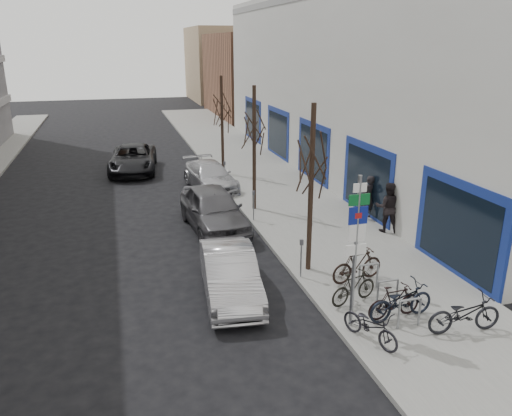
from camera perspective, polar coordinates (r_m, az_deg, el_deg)
ground at (r=12.94m, az=0.74°, el=-15.31°), size 120.00×120.00×0.00m
sidewalk_east at (r=22.82m, az=4.40°, el=0.21°), size 5.00×70.00×0.15m
commercial_building at (r=33.18m, az=22.07°, el=13.36°), size 20.00×32.00×10.00m
brick_building_far at (r=52.92m, az=1.92°, el=14.97°), size 12.00×14.00×8.00m
tan_building_far at (r=67.44m, az=-1.69°, el=16.14°), size 13.00×12.00×9.00m
highway_sign_pole at (r=12.60m, az=11.35°, el=-4.01°), size 0.55×0.10×4.20m
bike_rack at (r=14.46m, az=14.81°, el=-9.07°), size 0.66×2.26×0.83m
tree_near at (r=15.25m, az=6.45°, el=6.65°), size 1.80×1.80×5.50m
tree_mid at (r=21.32m, az=-0.21°, el=10.11°), size 1.80×1.80×5.50m
tree_far at (r=27.58m, az=-3.95°, el=11.97°), size 1.80×1.80×5.50m
meter_front at (r=15.62m, az=5.19°, el=-5.32°), size 0.10×0.08×1.27m
meter_mid at (r=20.51m, az=-0.28°, el=0.62°), size 0.10×0.08×1.27m
meter_back at (r=25.65m, az=-3.60°, el=4.24°), size 0.10×0.08×1.27m
bike_near_left at (r=12.82m, az=12.97°, el=-12.69°), size 1.11×1.75×1.03m
bike_near_right at (r=14.00m, az=15.53°, el=-10.22°), size 1.62×0.58×0.97m
bike_mid_curb at (r=13.96m, az=16.28°, el=-9.87°), size 2.01×0.80×1.19m
bike_mid_inner at (r=14.48m, az=11.12°, el=-8.85°), size 1.67×0.90×0.97m
bike_far_curb at (r=13.89m, az=22.77°, el=-10.76°), size 2.02×0.78×1.20m
bike_far_inner at (r=15.71m, az=11.50°, el=-6.35°), size 1.88×0.84×1.10m
parked_car_front at (r=14.81m, az=-3.00°, el=-7.53°), size 1.91×4.44×1.42m
parked_car_mid at (r=19.97m, az=-4.87°, el=-0.14°), size 2.36×5.13×1.70m
parked_car_back at (r=25.63m, az=-5.26°, el=3.65°), size 2.48×4.91×1.37m
lane_car at (r=29.90m, az=-13.87°, el=5.48°), size 3.14×5.73×1.52m
pedestrian_near at (r=21.22m, az=12.70°, el=1.21°), size 0.79×0.69×1.84m
pedestrian_far at (r=19.91m, az=14.82°, el=0.13°), size 0.88×0.77×1.99m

